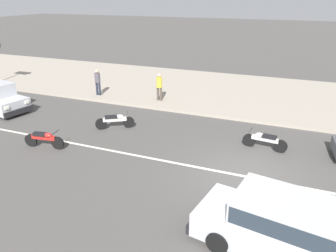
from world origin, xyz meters
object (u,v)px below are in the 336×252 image
object	(u,v)px
pedestrian_near_clock	(98,80)
pedestrian_mid_kerb	(159,85)
motorcycle_1	(115,120)
minivan_silver_3	(286,225)
motorcycle_0	(44,139)
motorcycle_2	(264,140)

from	to	relation	value
pedestrian_near_clock	pedestrian_mid_kerb	world-z (taller)	pedestrian_mid_kerb
pedestrian_near_clock	motorcycle_1	bearing A→B (deg)	-48.51
motorcycle_1	pedestrian_mid_kerb	world-z (taller)	pedestrian_mid_kerb
minivan_silver_3	motorcycle_1	distance (m)	9.97
minivan_silver_3	pedestrian_mid_kerb	xyz separation A→B (m)	(-7.84, 10.20, 0.27)
motorcycle_0	pedestrian_near_clock	size ratio (longest dim) A/B	1.12
motorcycle_1	pedestrian_mid_kerb	size ratio (longest dim) A/B	1.00
motorcycle_1	minivan_silver_3	bearing A→B (deg)	-34.46
minivan_silver_3	pedestrian_near_clock	distance (m)	15.40
pedestrian_mid_kerb	minivan_silver_3	bearing A→B (deg)	-52.45
motorcycle_0	motorcycle_1	size ratio (longest dim) A/B	1.11
motorcycle_2	pedestrian_near_clock	bearing A→B (deg)	160.46
pedestrian_near_clock	minivan_silver_3	bearing A→B (deg)	-39.48
motorcycle_0	motorcycle_1	xyz separation A→B (m)	(1.70, 3.02, 0.00)
motorcycle_2	pedestrian_near_clock	world-z (taller)	pedestrian_near_clock
minivan_silver_3	motorcycle_1	xyz separation A→B (m)	(-8.21, 5.64, -0.42)
minivan_silver_3	motorcycle_0	size ratio (longest dim) A/B	2.50
motorcycle_1	motorcycle_0	bearing A→B (deg)	-119.28
motorcycle_0	pedestrian_mid_kerb	xyz separation A→B (m)	(2.07, 7.59, 0.69)
minivan_silver_3	motorcycle_0	bearing A→B (deg)	165.22
motorcycle_1	motorcycle_2	distance (m)	7.04
motorcycle_1	pedestrian_mid_kerb	distance (m)	4.63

